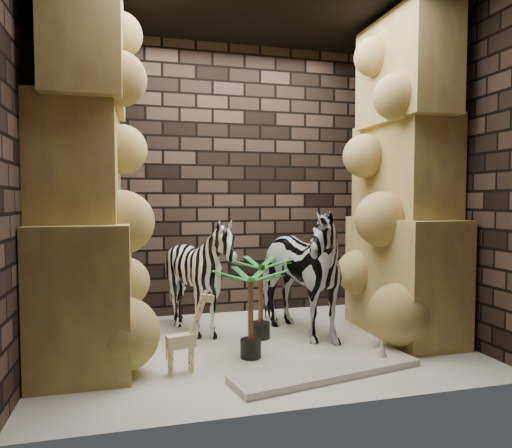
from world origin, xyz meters
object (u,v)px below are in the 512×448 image
object	(u,v)px
surfboard	(327,370)
palm_front	(261,298)
zebra_right	(292,261)
palm_back	(251,313)
zebra_left	(200,282)
giraffe_toy	(181,332)

from	to	relation	value
surfboard	palm_front	bearing A→B (deg)	93.18
zebra_right	palm_back	size ratio (longest dim) A/B	1.93
zebra_left	palm_back	xyz separation A→B (m)	(0.31, -0.72, -0.14)
zebra_left	surfboard	world-z (taller)	zebra_left
surfboard	palm_back	bearing A→B (deg)	122.59
giraffe_toy	surfboard	bearing A→B (deg)	-28.84
giraffe_toy	palm_back	xyz separation A→B (m)	(0.58, 0.20, 0.06)
zebra_right	zebra_left	bearing A→B (deg)	146.46
zebra_left	giraffe_toy	xyz separation A→B (m)	(-0.27, -0.93, -0.19)
palm_back	surfboard	size ratio (longest dim) A/B	0.49
zebra_right	giraffe_toy	size ratio (longest dim) A/B	2.28
palm_back	giraffe_toy	bearing A→B (deg)	-160.50
palm_back	surfboard	bearing A→B (deg)	-46.23
zebra_right	palm_back	bearing A→B (deg)	-155.00
zebra_left	surfboard	distance (m)	1.50
palm_back	surfboard	distance (m)	0.74
palm_front	palm_back	size ratio (longest dim) A/B	1.04
giraffe_toy	zebra_right	bearing A→B (deg)	18.25
palm_front	palm_back	distance (m)	0.52
zebra_right	zebra_left	world-z (taller)	zebra_right
palm_front	surfboard	size ratio (longest dim) A/B	0.51
giraffe_toy	palm_back	world-z (taller)	palm_back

